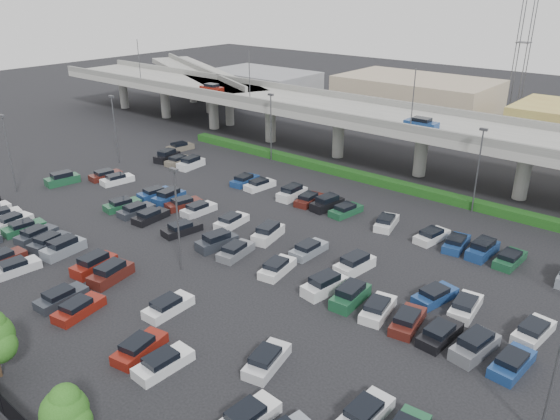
% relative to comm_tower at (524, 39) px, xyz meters
% --- Properties ---
extents(ground, '(280.00, 280.00, 0.00)m').
position_rel_comm_tower_xyz_m(ground, '(-4.00, -74.00, -15.61)').
color(ground, black).
extents(overpass, '(150.00, 13.00, 15.80)m').
position_rel_comm_tower_xyz_m(overpass, '(-4.22, -42.03, -8.64)').
color(overpass, gray).
rests_on(overpass, ground).
extents(on_ramp, '(50.93, 30.13, 8.80)m').
position_rel_comm_tower_xyz_m(on_ramp, '(-56.10, -30.95, -8.76)').
color(on_ramp, gray).
rests_on(on_ramp, ground).
extents(hedge, '(66.00, 1.60, 1.10)m').
position_rel_comm_tower_xyz_m(hedge, '(-4.00, -49.00, -15.06)').
color(hedge, '#124113').
rests_on(hedge, ground).
extents(parked_cars, '(62.97, 41.66, 1.67)m').
position_rel_comm_tower_xyz_m(parked_cars, '(-4.25, -77.29, -15.01)').
color(parked_cars, slate).
rests_on(parked_cars, ground).
extents(light_poles, '(66.90, 48.38, 10.30)m').
position_rel_comm_tower_xyz_m(light_poles, '(-8.12, -72.00, -9.37)').
color(light_poles, '#48494D').
rests_on(light_poles, ground).
extents(distant_buildings, '(138.00, 24.00, 9.00)m').
position_rel_comm_tower_xyz_m(distant_buildings, '(8.38, -12.19, -11.87)').
color(distant_buildings, gray).
rests_on(distant_buildings, ground).
extents(comm_tower, '(2.40, 2.40, 30.00)m').
position_rel_comm_tower_xyz_m(comm_tower, '(0.00, 0.00, 0.00)').
color(comm_tower, '#48494D').
rests_on(comm_tower, ground).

